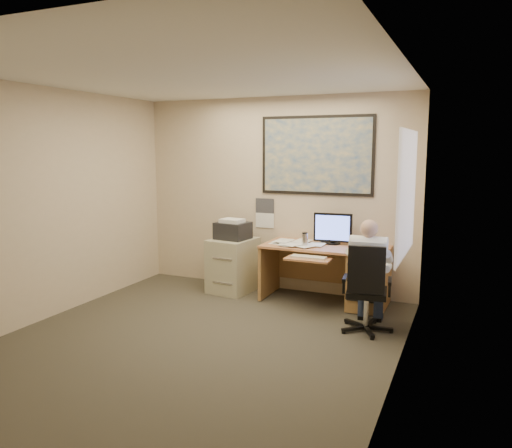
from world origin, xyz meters
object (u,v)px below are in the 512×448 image
at_px(filing_cabinet, 233,260).
at_px(desk, 350,271).
at_px(office_chair, 365,306).
at_px(person, 368,275).

bearing_deg(filing_cabinet, desk, 8.85).
relative_size(desk, office_chair, 1.62).
bearing_deg(person, office_chair, -97.67).
xyz_separation_m(office_chair, person, (0.01, 0.08, 0.33)).
bearing_deg(desk, office_chair, -67.50).
bearing_deg(desk, person, -65.28).
bearing_deg(filing_cabinet, person, -13.61).
relative_size(desk, filing_cabinet, 1.55).
height_order(filing_cabinet, office_chair, filing_cabinet).
height_order(desk, filing_cabinet, desk).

